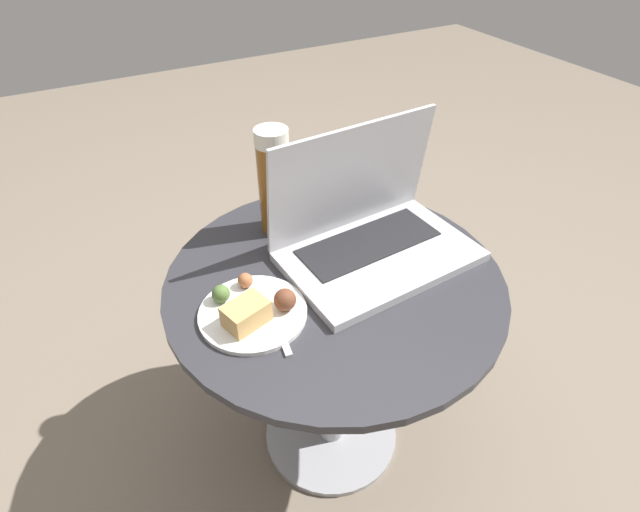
{
  "coord_description": "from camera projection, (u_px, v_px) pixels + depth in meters",
  "views": [
    {
      "loc": [
        -0.37,
        -0.62,
        1.16
      ],
      "look_at": [
        -0.04,
        -0.01,
        0.61
      ],
      "focal_mm": 28.0,
      "sensor_mm": 36.0,
      "label": 1
    }
  ],
  "objects": [
    {
      "name": "beer_glass",
      "position": [
        274.0,
        182.0,
        1.01
      ],
      "size": [
        0.07,
        0.07,
        0.23
      ],
      "color": "brown",
      "rests_on": "table"
    },
    {
      "name": "laptop",
      "position": [
        370.0,
        229.0,
        0.99
      ],
      "size": [
        0.38,
        0.26,
        0.25
      ],
      "color": "#B2B2B7",
      "rests_on": "table"
    },
    {
      "name": "ground_plane",
      "position": [
        331.0,
        433.0,
        1.29
      ],
      "size": [
        6.0,
        6.0,
        0.0
      ],
      "primitive_type": "plane",
      "color": "#726656"
    },
    {
      "name": "fork",
      "position": [
        274.0,
        315.0,
        0.87
      ],
      "size": [
        0.05,
        0.17,
        0.0
      ],
      "color": "#B2B2B7",
      "rests_on": "table"
    },
    {
      "name": "snack_plate",
      "position": [
        252.0,
        309.0,
        0.86
      ],
      "size": [
        0.19,
        0.19,
        0.05
      ],
      "color": "silver",
      "rests_on": "table"
    },
    {
      "name": "table",
      "position": [
        333.0,
        325.0,
        1.04
      ],
      "size": [
        0.65,
        0.65,
        0.54
      ],
      "color": "#9E9EA3",
      "rests_on": "ground_plane"
    }
  ]
}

